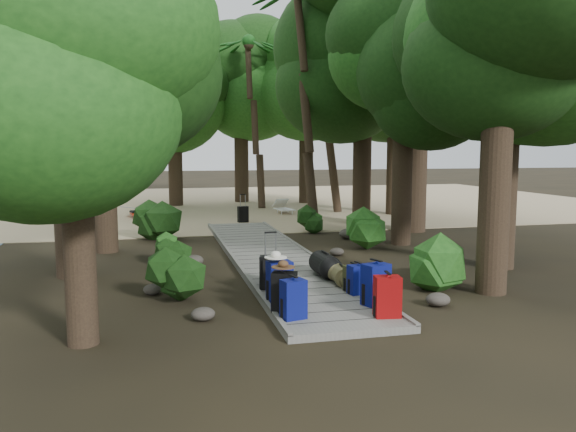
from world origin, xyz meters
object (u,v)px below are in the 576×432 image
object	(u,v)px
backpack_left_a	(293,297)
backpack_left_c	(280,279)
backpack_right_c	(358,278)
duffel_right_black	(325,265)
backpack_right_a	(387,294)
kayak	(136,213)
backpack_right_d	(354,277)
sun_lounger	(284,207)
suitcase_on_boardwalk	(271,273)
duffel_right_khaki	(341,275)
lone_suitcase_on_sand	(243,214)
backpack_right_b	(376,282)
backpack_left_b	(284,290)
backpack_left_d	(271,270)

from	to	relation	value
backpack_left_a	backpack_left_c	xyz separation A→B (m)	(0.02, 1.05, 0.04)
backpack_right_c	duffel_right_black	size ratio (longest dim) A/B	0.78
backpack_right_a	kayak	bearing A→B (deg)	114.42
backpack_right_d	sun_lounger	bearing A→B (deg)	75.99
backpack_right_a	suitcase_on_boardwalk	world-z (taller)	backpack_right_a
backpack_left_a	suitcase_on_boardwalk	size ratio (longest dim) A/B	1.09
duffel_right_khaki	lone_suitcase_on_sand	distance (m)	10.36
sun_lounger	backpack_right_b	bearing A→B (deg)	-106.06
backpack_left_a	sun_lounger	world-z (taller)	backpack_left_a
backpack_left_a	lone_suitcase_on_sand	bearing A→B (deg)	70.83
backpack_left_a	backpack_right_d	world-z (taller)	backpack_left_a
backpack_right_c	duffel_right_black	distance (m)	1.52
backpack_left_b	backpack_right_d	world-z (taller)	backpack_left_b
backpack_left_b	backpack_left_d	bearing A→B (deg)	107.60
backpack_left_c	lone_suitcase_on_sand	distance (m)	11.26
suitcase_on_boardwalk	backpack_left_c	bearing A→B (deg)	-75.55
backpack_left_b	backpack_right_c	world-z (taller)	backpack_left_b
backpack_right_c	suitcase_on_boardwalk	size ratio (longest dim) A/B	0.93
backpack_left_d	sun_lounger	world-z (taller)	backpack_left_d
backpack_right_d	kayak	bearing A→B (deg)	101.32
backpack_right_b	lone_suitcase_on_sand	distance (m)	11.83
backpack_right_a	duffel_right_black	world-z (taller)	backpack_right_a
backpack_left_b	backpack_right_a	bearing A→B (deg)	-0.54
backpack_left_c	backpack_right_c	size ratio (longest dim) A/B	1.30
backpack_right_c	lone_suitcase_on_sand	xyz separation A→B (m)	(-0.36, 11.08, -0.10)
backpack_left_b	sun_lounger	world-z (taller)	backpack_left_b
backpack_left_a	backpack_left_b	distance (m)	0.40
backpack_right_d	sun_lounger	size ratio (longest dim) A/B	0.29
kayak	sun_lounger	size ratio (longest dim) A/B	2.05
lone_suitcase_on_sand	suitcase_on_boardwalk	bearing A→B (deg)	-107.72
backpack_right_d	backpack_left_b	bearing A→B (deg)	-153.34
backpack_right_c	sun_lounger	world-z (taller)	backpack_right_c
backpack_right_d	backpack_right_a	bearing A→B (deg)	-98.07
backpack_right_a	backpack_right_d	size ratio (longest dim) A/B	1.36
lone_suitcase_on_sand	backpack_left_b	bearing A→B (deg)	-107.36
backpack_right_c	lone_suitcase_on_sand	bearing A→B (deg)	80.91
backpack_left_b	sun_lounger	xyz separation A→B (m)	(3.29, 14.32, -0.17)
backpack_right_a	backpack_right_d	distance (m)	1.63
backpack_right_c	sun_lounger	xyz separation A→B (m)	(1.76, 13.54, -0.11)
backpack_left_c	backpack_right_d	xyz separation A→B (m)	(1.46, 0.34, -0.12)
backpack_right_a	backpack_right_d	world-z (taller)	backpack_right_a
duffel_right_black	suitcase_on_boardwalk	distance (m)	1.54
backpack_right_b	duffel_right_khaki	xyz separation A→B (m)	(-0.10, 1.46, -0.20)
backpack_right_c	kayak	world-z (taller)	backpack_right_c
backpack_left_a	backpack_left_b	xyz separation A→B (m)	(-0.05, 0.40, 0.02)
duffel_right_black	lone_suitcase_on_sand	world-z (taller)	lone_suitcase_on_sand
backpack_right_b	backpack_right_d	world-z (taller)	backpack_right_b
backpack_right_d	suitcase_on_boardwalk	xyz separation A→B (m)	(-1.45, 0.47, 0.05)
backpack_left_b	backpack_right_c	distance (m)	1.71
sun_lounger	backpack_left_c	bearing A→B (deg)	-112.44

